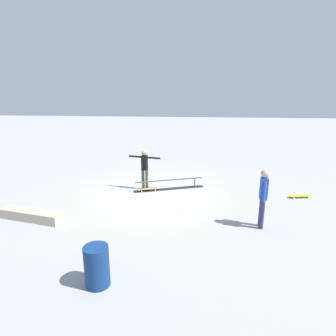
% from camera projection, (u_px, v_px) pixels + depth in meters
% --- Properties ---
extents(ground_plane, '(60.00, 60.00, 0.00)m').
position_uv_depth(ground_plane, '(154.00, 195.00, 10.53)').
color(ground_plane, '#9E9EA3').
extents(grind_rail, '(2.73, 1.15, 0.40)m').
position_uv_depth(grind_rail, '(169.00, 185.00, 11.11)').
color(grind_rail, black).
rests_on(grind_rail, ground_plane).
extents(skate_ledge, '(2.09, 0.84, 0.30)m').
position_uv_depth(skate_ledge, '(31.00, 215.00, 8.52)').
color(skate_ledge, '#B2A893').
rests_on(skate_ledge, ground_plane).
extents(skater_main, '(1.26, 0.35, 1.58)m').
position_uv_depth(skater_main, '(145.00, 167.00, 10.86)').
color(skater_main, brown).
rests_on(skater_main, ground_plane).
extents(skateboard_main, '(0.82, 0.46, 0.09)m').
position_uv_depth(skateboard_main, '(148.00, 189.00, 10.97)').
color(skateboard_main, tan).
rests_on(skateboard_main, ground_plane).
extents(bystander_blue_shirt, '(0.23, 0.39, 1.71)m').
position_uv_depth(bystander_blue_shirt, '(263.00, 195.00, 7.84)').
color(bystander_blue_shirt, '#2D3351').
rests_on(bystander_blue_shirt, ground_plane).
extents(loose_skateboard_yellow, '(0.82, 0.36, 0.09)m').
position_uv_depth(loose_skateboard_yellow, '(300.00, 196.00, 10.26)').
color(loose_skateboard_yellow, yellow).
rests_on(loose_skateboard_yellow, ground_plane).
extents(trash_bin, '(0.50, 0.50, 0.85)m').
position_uv_depth(trash_bin, '(97.00, 266.00, 5.61)').
color(trash_bin, navy).
rests_on(trash_bin, ground_plane).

